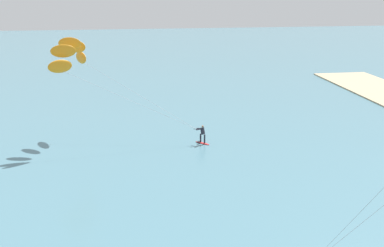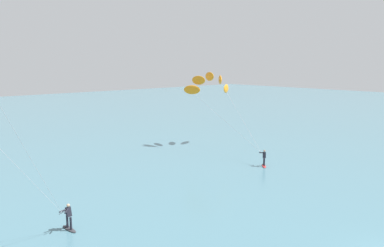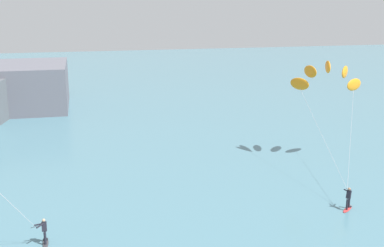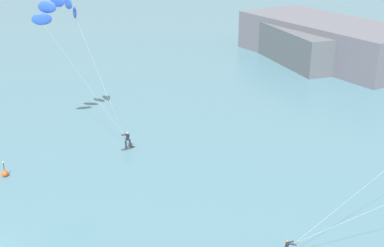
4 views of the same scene
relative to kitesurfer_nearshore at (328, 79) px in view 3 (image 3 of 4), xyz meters
The scene contains 1 object.
kitesurfer_nearshore is the anchor object (origin of this frame).
Camera 3 is at (-7.68, -14.13, 15.28)m, focal length 47.75 mm.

